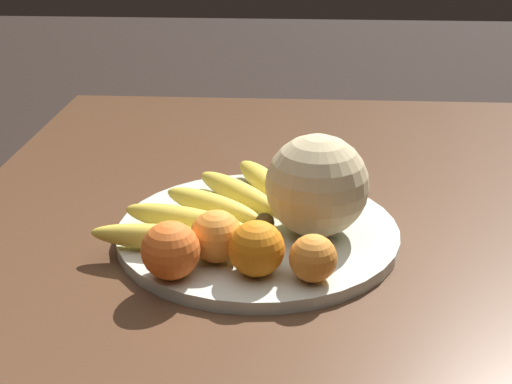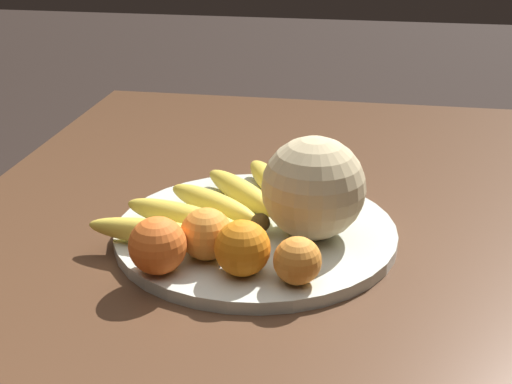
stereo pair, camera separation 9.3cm
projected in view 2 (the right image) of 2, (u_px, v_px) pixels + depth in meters
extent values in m
cube|color=#4C301E|center=(293.00, 254.00, 0.96)|extent=(1.35, 1.00, 0.04)
cube|color=#4C301E|center=(508.00, 294.00, 1.57)|extent=(0.07, 0.07, 0.71)
cube|color=#4C301E|center=(149.00, 262.00, 1.70)|extent=(0.07, 0.07, 0.71)
cylinder|color=beige|center=(256.00, 232.00, 0.96)|extent=(0.38, 0.38, 0.02)
torus|color=#1E4C56|center=(256.00, 230.00, 0.96)|extent=(0.38, 0.38, 0.01)
sphere|color=#C6B284|center=(313.00, 188.00, 0.90)|extent=(0.13, 0.13, 0.13)
sphere|color=#473819|center=(260.00, 223.00, 0.92)|extent=(0.03, 0.03, 0.03)
ellipsoid|color=gold|center=(272.00, 183.00, 1.04)|extent=(0.16, 0.11, 0.04)
ellipsoid|color=gold|center=(243.00, 192.00, 1.01)|extent=(0.15, 0.15, 0.03)
ellipsoid|color=gold|center=(213.00, 204.00, 0.98)|extent=(0.12, 0.16, 0.03)
ellipsoid|color=gold|center=(184.00, 217.00, 0.94)|extent=(0.09, 0.19, 0.04)
ellipsoid|color=gold|center=(156.00, 233.00, 0.90)|extent=(0.05, 0.19, 0.03)
sphere|color=orange|center=(242.00, 248.00, 0.83)|extent=(0.07, 0.07, 0.07)
sphere|color=orange|center=(206.00, 234.00, 0.86)|extent=(0.06, 0.06, 0.06)
sphere|color=orange|center=(158.00, 246.00, 0.83)|extent=(0.07, 0.07, 0.07)
sphere|color=orange|center=(297.00, 261.00, 0.81)|extent=(0.06, 0.06, 0.06)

